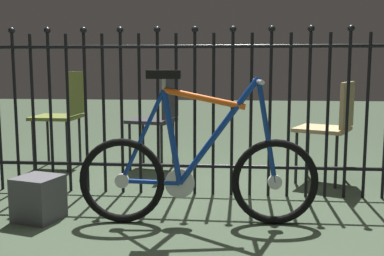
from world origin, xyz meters
TOP-DOWN VIEW (x-y plane):
  - ground_plane at (0.00, 0.00)m, footprint 20.00×20.00m
  - iron_fence at (-0.05, 0.56)m, footprint 3.79×0.07m
  - bicycle at (0.11, -0.08)m, footprint 1.44×0.40m
  - chair_charcoal at (-0.34, 1.38)m, footprint 0.46×0.46m
  - chair_tan at (1.12, 0.99)m, footprint 0.53×0.53m
  - chair_olive at (-1.22, 1.33)m, footprint 0.41×0.41m
  - display_crate at (-0.87, -0.10)m, footprint 0.31×0.31m

SIDE VIEW (x-z plane):
  - ground_plane at x=0.00m, z-range 0.00..0.00m
  - display_crate at x=-0.87m, z-range 0.00..0.27m
  - bicycle at x=0.11m, z-range -0.14..0.78m
  - chair_tan at x=1.12m, z-range 0.09..0.91m
  - chair_charcoal at x=-0.34m, z-range 0.09..0.96m
  - chair_olive at x=-1.22m, z-range 0.10..1.00m
  - iron_fence at x=-0.05m, z-range 0.00..1.30m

